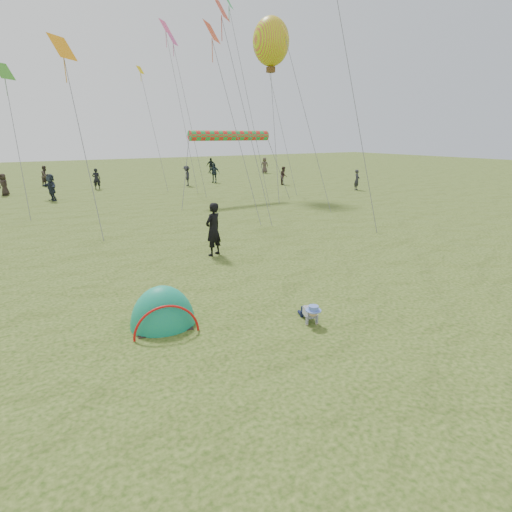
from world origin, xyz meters
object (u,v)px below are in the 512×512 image
crawling_toddler (310,312)px  standing_adult (213,229)px  balloon_kite (271,45)px  popup_tent (163,325)px

crawling_toddler → standing_adult: (0.42, 6.22, 0.72)m
standing_adult → balloon_kite: 19.58m
popup_tent → standing_adult: standing_adult is taller
popup_tent → balloon_kite: (14.50, 17.75, 10.36)m
crawling_toddler → balloon_kite: 24.69m
balloon_kite → standing_adult: bearing=-129.9°
crawling_toddler → balloon_kite: bearing=77.1°
popup_tent → balloon_kite: balloon_kite is taller
standing_adult → crawling_toddler: bearing=61.4°
balloon_kite → popup_tent: bearing=-129.2°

